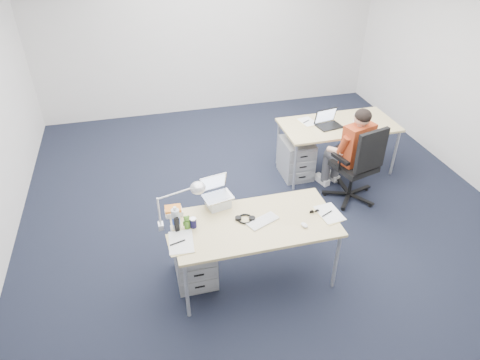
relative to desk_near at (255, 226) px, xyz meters
name	(u,v)px	position (x,y,z in m)	size (l,w,h in m)	color
floor	(268,221)	(0.43, 0.82, -0.68)	(7.00, 7.00, 0.00)	black
room	(274,91)	(0.43, 0.82, 1.03)	(6.02, 7.02, 2.80)	silver
desk_near	(255,226)	(0.00, 0.00, 0.00)	(1.60, 0.80, 0.73)	tan
desk_far	(338,127)	(1.73, 1.76, 0.00)	(1.60, 0.80, 0.73)	tan
office_chair	(354,179)	(1.64, 1.01, -0.37)	(0.84, 0.84, 1.09)	black
seated_person	(348,151)	(1.60, 1.19, -0.04)	(0.51, 0.74, 1.26)	#A33717
drawer_pedestal_near	(195,258)	(-0.60, 0.13, -0.41)	(0.40, 0.50, 0.55)	#9EA0A3
drawer_pedestal_far	(296,158)	(1.13, 1.75, -0.41)	(0.40, 0.50, 0.55)	#9EA0A3
silver_laptop	(218,194)	(-0.29, 0.35, 0.20)	(0.29, 0.23, 0.31)	silver
wireless_keyboard	(263,221)	(0.08, -0.01, 0.05)	(0.32, 0.13, 0.02)	white
computer_mouse	(304,225)	(0.44, -0.18, 0.06)	(0.05, 0.09, 0.03)	white
headphones	(245,218)	(-0.08, 0.06, 0.06)	(0.20, 0.15, 0.03)	black
can_koozie	(193,223)	(-0.59, 0.08, 0.10)	(0.06, 0.06, 0.10)	#151239
water_bottle	(176,218)	(-0.75, 0.11, 0.17)	(0.08, 0.08, 0.25)	silver
bear_figurine	(187,222)	(-0.65, 0.09, 0.12)	(0.08, 0.06, 0.15)	#31701E
book_stack	(174,211)	(-0.75, 0.33, 0.09)	(0.17, 0.13, 0.08)	silver
cordless_phone	(177,225)	(-0.75, 0.05, 0.13)	(0.04, 0.03, 0.16)	black
papers_left	(180,243)	(-0.75, -0.12, 0.05)	(0.22, 0.32, 0.01)	#DBC67F
papers_right	(329,214)	(0.75, -0.07, 0.05)	(0.21, 0.30, 0.01)	#DBC67F
sunglasses	(314,212)	(0.62, 0.00, 0.06)	(0.10, 0.05, 0.02)	black
desk_lamp	(174,206)	(-0.75, 0.14, 0.29)	(0.43, 0.16, 0.48)	silver
dark_laptop	(330,119)	(1.56, 1.72, 0.17)	(0.33, 0.32, 0.24)	black
far_cup	(356,118)	(1.99, 1.77, 0.10)	(0.08, 0.08, 0.11)	white
far_papers	(307,122)	(1.32, 1.92, 0.05)	(0.19, 0.27, 0.01)	white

